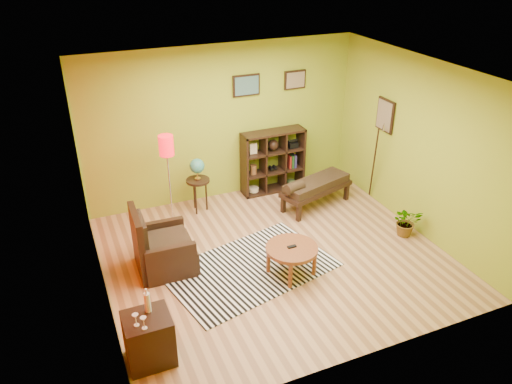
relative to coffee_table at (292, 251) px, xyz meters
name	(u,v)px	position (x,y,z in m)	size (l,w,h in m)	color
ground	(274,256)	(-0.03, 0.49, -0.40)	(5.00, 5.00, 0.00)	tan
room_shell	(270,148)	(-0.13, 0.51, 1.40)	(5.04, 4.54, 2.82)	#8FA626
zebra_rug	(250,268)	(-0.51, 0.34, -0.39)	(2.40, 1.49, 0.01)	white
coffee_table	(292,251)	(0.00, 0.00, 0.00)	(0.75, 0.75, 0.48)	brown
armchair	(161,251)	(-1.69, 0.87, -0.09)	(0.85, 0.85, 1.00)	black
side_cabinet	(149,338)	(-2.23, -0.83, -0.08)	(0.53, 0.48, 0.94)	black
floor_lamp	(167,154)	(-1.23, 2.01, 0.91)	(0.24, 0.24, 1.61)	silver
globe_table	(197,172)	(-0.67, 2.30, 0.36)	(0.41, 0.41, 1.00)	black
cube_shelf	(274,161)	(0.88, 2.52, 0.21)	(1.20, 0.35, 1.20)	black
bench	(315,186)	(1.28, 1.64, 0.01)	(1.46, 0.87, 0.64)	black
potted_plant	(406,224)	(2.19, 0.21, -0.20)	(0.45, 0.50, 0.39)	#26661E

